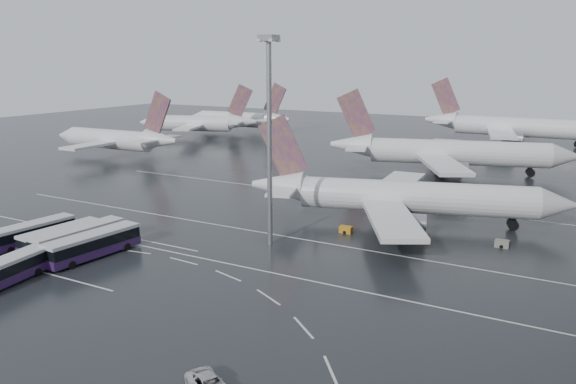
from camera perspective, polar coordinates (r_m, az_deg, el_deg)
The scene contains 22 objects.
ground at distance 75.08m, azimuth -3.05°, elevation -7.26°, with size 420.00×420.00×0.00m, color black.
lane_marking_near at distance 73.50m, azimuth -3.88°, elevation -7.73°, with size 120.00×0.25×0.01m, color silver.
lane_marking_mid at distance 84.90m, azimuth 1.26°, elevation -4.78°, with size 120.00×0.25×0.01m, color silver.
lane_marking_far at distance 109.53m, azimuth 8.10°, elevation -0.77°, with size 120.00×0.25×0.01m, color silver.
bus_bay_line_south at distance 79.78m, azimuth -24.41°, elevation -7.22°, with size 28.00×0.25×0.01m, color silver.
bus_bay_line_north at distance 89.51m, azimuth -16.24°, elevation -4.37°, with size 28.00×0.25×0.01m, color silver.
airliner_main at distance 93.58m, azimuth 11.27°, elevation -0.54°, with size 51.05×44.18×17.58m.
airliner_gate_b at distance 138.01m, azimuth 15.66°, elevation 3.85°, with size 56.02×49.67×19.73m.
airliner_gate_c at distance 195.90m, azimuth 21.75°, elevation 6.12°, with size 58.03×53.82×20.77m.
jet_remote_west at distance 163.05m, azimuth -16.99°, elevation 5.09°, with size 42.50×34.20×18.55m.
jet_remote_mid at distance 199.62m, azimuth -8.97°, elevation 6.89°, with size 41.54×33.81×18.50m.
jet_remote_far at distance 211.11m, azimuth -4.92°, elevation 7.35°, with size 42.65×34.35×18.60m.
bus_row_near_a at distance 90.23m, azimuth -24.61°, elevation -3.77°, with size 4.25×13.09×3.16m.
bus_row_near_b at distance 87.15m, azimuth -22.10°, elevation -4.17°, with size 3.83×12.37×3.00m.
bus_row_near_c at distance 84.61m, azimuth -20.49°, elevation -4.39°, with size 4.47×14.01×3.39m.
bus_row_near_d at distance 81.14m, azimuth -19.20°, elevation -5.02°, with size 4.57×14.10×3.41m.
bus_row_far_c at distance 75.27m, azimuth -27.13°, elevation -7.30°, with size 4.53×13.11×3.16m.
floodlight_mast at distance 78.57m, azimuth -1.92°, elevation 7.65°, with size 2.27×2.27×29.61m.
gse_cart_belly_a at distance 86.68m, azimuth 13.41°, elevation -4.40°, with size 1.97×1.16×1.07m, color #BB7D18.
gse_cart_belly_c at distance 88.09m, azimuth 5.91°, elevation -3.82°, with size 1.96×1.16×1.07m, color #BB7D18.
gse_cart_belly_d at distance 86.74m, azimuth 20.92°, elevation -4.92°, with size 1.96×1.16×1.07m, color slate.
gse_cart_belly_e at distance 98.00m, azimuth 12.90°, elevation -2.24°, with size 2.53×1.49×1.38m, color #BB7D18.
Camera 1 is at (37.51, -59.50, 26.25)m, focal length 35.00 mm.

